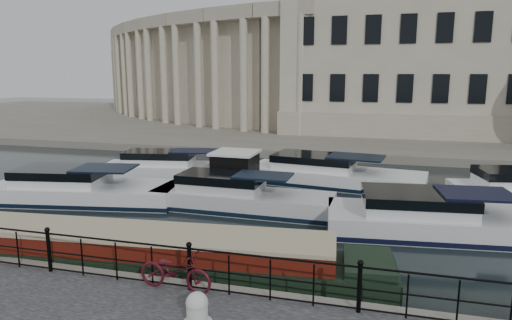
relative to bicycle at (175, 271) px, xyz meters
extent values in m
plane|color=black|center=(0.32, 2.37, -1.05)|extent=(160.00, 160.00, 0.00)
cube|color=#6B665B|center=(0.32, 41.37, -0.77)|extent=(120.00, 42.00, 0.55)
cylinder|color=black|center=(-3.68, 0.12, 0.05)|extent=(0.10, 0.10, 1.10)
sphere|color=black|center=(-3.68, 0.12, 0.65)|extent=(0.14, 0.14, 0.14)
cylinder|color=black|center=(0.32, 0.12, 0.05)|extent=(0.10, 0.10, 1.10)
sphere|color=black|center=(0.32, 0.12, 0.65)|extent=(0.14, 0.14, 0.14)
cylinder|color=black|center=(4.32, 0.12, 0.05)|extent=(0.10, 0.10, 1.10)
sphere|color=black|center=(4.32, 0.12, 0.65)|extent=(0.14, 0.14, 0.14)
cylinder|color=black|center=(0.32, 0.12, 0.55)|extent=(24.00, 0.05, 0.05)
cylinder|color=black|center=(0.32, 0.12, 0.05)|extent=(24.00, 0.04, 0.04)
cylinder|color=black|center=(0.32, 0.12, -0.42)|extent=(24.00, 0.04, 0.04)
cube|color=#ADA38C|center=(6.32, 35.37, 6.50)|extent=(20.00, 14.00, 14.00)
cube|color=#9E937F|center=(6.32, 35.37, 0.50)|extent=(20.30, 14.30, 2.00)
cube|color=#ADA38C|center=(-3.00, 31.39, 5.00)|extent=(5.73, 4.06, 11.00)
cube|color=#9E937F|center=(-3.44, 29.44, 9.90)|extent=(5.62, 2.73, 1.20)
cylinder|color=#ADA38C|center=(-1.96, 28.53, 4.40)|extent=(0.70, 0.70, 9.80)
cylinder|color=#ADA38C|center=(-5.16, 29.24, 4.40)|extent=(0.70, 0.70, 9.80)
cube|color=#ADA38C|center=(-7.96, 32.81, 5.00)|extent=(5.90, 4.56, 11.00)
cube|color=#9E937F|center=(-8.63, 30.92, 9.90)|extent=(5.62, 3.30, 1.20)
cylinder|color=#ADA38C|center=(-7.27, 29.84, 4.40)|extent=(0.70, 0.70, 9.80)
cylinder|color=#ADA38C|center=(-10.36, 30.93, 4.40)|extent=(0.70, 0.70, 9.80)
cube|color=#ADA38C|center=(-12.71, 34.81, 5.00)|extent=(5.99, 4.99, 11.00)
cube|color=#9E937F|center=(-13.60, 33.02, 9.90)|extent=(5.55, 3.83, 1.20)
cylinder|color=#ADA38C|center=(-12.38, 31.78, 4.40)|extent=(0.70, 0.70, 9.80)
cylinder|color=#ADA38C|center=(-15.32, 33.23, 4.40)|extent=(0.70, 0.70, 9.80)
cube|color=#ADA38C|center=(-17.19, 37.37, 5.00)|extent=(5.99, 5.36, 11.00)
cube|color=#9E937F|center=(-18.29, 35.69, 9.90)|extent=(5.40, 4.29, 1.20)
cylinder|color=#ADA38C|center=(-17.22, 34.32, 4.40)|extent=(0.70, 0.70, 9.80)
cylinder|color=#ADA38C|center=(-19.97, 36.11, 4.40)|extent=(0.70, 0.70, 9.80)
cube|color=#ADA38C|center=(-21.33, 40.44, 5.00)|extent=(5.91, 5.64, 11.00)
cube|color=#9E937F|center=(-22.62, 38.91, 9.90)|extent=(5.16, 4.70, 1.20)
cylinder|color=#ADA38C|center=(-21.73, 37.42, 4.40)|extent=(0.70, 0.70, 9.80)
cylinder|color=#ADA38C|center=(-24.24, 39.53, 4.40)|extent=(0.70, 0.70, 9.80)
cube|color=#ADA38C|center=(-25.08, 43.99, 5.00)|extent=(5.74, 5.85, 11.00)
cube|color=#9E937F|center=(-26.54, 42.62, 9.90)|extent=(4.86, 5.04, 1.20)
cylinder|color=#ADA38C|center=(-25.83, 41.03, 4.40)|extent=(0.70, 0.70, 9.80)
cylinder|color=#ADA38C|center=(-28.07, 43.43, 4.40)|extent=(0.70, 0.70, 9.80)
cube|color=#ADA38C|center=(-28.37, 47.96, 5.00)|extent=(5.49, 5.97, 11.00)
cube|color=#9E937F|center=(-29.98, 46.78, 9.90)|extent=(4.48, 5.30, 1.20)
cylinder|color=#ADA38C|center=(-29.47, 45.12, 4.40)|extent=(0.70, 0.70, 9.80)
cylinder|color=#ADA38C|center=(-31.41, 47.76, 4.40)|extent=(0.70, 0.70, 9.80)
cube|color=#ADA38C|center=(-31.16, 52.29, 5.00)|extent=(5.16, 6.00, 11.00)
cube|color=#9E937F|center=(-32.90, 51.31, 9.90)|extent=(4.04, 5.49, 1.20)
cylinder|color=#ADA38C|center=(-32.60, 49.60, 4.40)|extent=(0.70, 0.70, 9.80)
cylinder|color=#ADA38C|center=(-34.20, 52.46, 4.40)|extent=(0.70, 0.70, 9.80)
cube|color=#ADA38C|center=(-33.41, 56.93, 5.00)|extent=(4.76, 5.95, 11.00)
cube|color=#9E937F|center=(-35.26, 56.17, 9.90)|extent=(3.54, 5.60, 1.20)
cylinder|color=#ADA38C|center=(-35.16, 54.43, 4.40)|extent=(0.70, 0.70, 9.80)
cylinder|color=#ADA38C|center=(-36.41, 57.47, 4.40)|extent=(0.70, 0.70, 9.80)
imported|color=#4B0D18|center=(0.00, 0.00, 0.00)|extent=(1.95, 0.81, 1.00)
cylinder|color=silver|center=(1.09, -1.27, -0.26)|extent=(0.45, 0.45, 0.47)
sphere|color=silver|center=(1.09, -1.27, -0.03)|extent=(0.47, 0.47, 0.47)
cube|color=black|center=(-2.91, 1.86, -0.95)|extent=(16.48, 3.64, 0.98)
cube|color=#54140C|center=(-2.91, 1.86, -0.30)|extent=(13.20, 3.02, 0.76)
cube|color=tan|center=(-2.91, 1.86, 0.10)|extent=(13.20, 3.08, 0.11)
cube|color=#6B665B|center=(-1.92, 10.70, -1.00)|extent=(2.84, 2.39, 0.23)
cube|color=black|center=(-1.92, 10.70, 0.05)|extent=(1.90, 1.90, 1.68)
cube|color=white|center=(-1.92, 10.70, 1.00)|extent=(2.09, 2.09, 0.11)
cube|color=white|center=(-8.17, 7.84, -0.85)|extent=(8.77, 4.24, 1.20)
cube|color=black|center=(-8.17, 7.84, -0.93)|extent=(8.86, 4.28, 0.18)
cube|color=white|center=(-9.17, 7.67, 0.00)|extent=(4.12, 2.96, 0.90)
cube|color=black|center=(-7.18, 8.01, 0.50)|extent=(2.82, 2.41, 0.08)
cube|color=silver|center=(-0.90, 8.45, -0.85)|extent=(7.73, 2.46, 1.20)
cube|color=black|center=(-0.90, 8.45, -0.93)|extent=(7.81, 2.49, 0.18)
cube|color=silver|center=(-1.83, 8.47, 0.00)|extent=(3.50, 1.95, 0.90)
cube|color=black|center=(0.02, 8.43, 0.50)|extent=(2.34, 1.65, 0.08)
cube|color=silver|center=(6.98, 7.54, -0.85)|extent=(8.52, 3.85, 1.20)
cube|color=black|center=(6.98, 7.54, -0.93)|extent=(8.61, 3.89, 0.18)
cube|color=silver|center=(6.00, 7.44, 0.00)|extent=(3.95, 2.82, 0.90)
cube|color=black|center=(7.97, 7.65, 0.50)|extent=(2.69, 2.33, 0.08)
cube|color=white|center=(-6.08, 13.13, -0.85)|extent=(8.35, 3.61, 1.20)
cube|color=black|center=(-6.08, 13.13, -0.93)|extent=(8.43, 3.65, 0.18)
cube|color=white|center=(-7.04, 12.96, 0.00)|extent=(3.90, 2.45, 0.90)
cube|color=black|center=(-5.13, 13.30, 0.50)|extent=(2.66, 1.97, 0.08)
cube|color=white|center=(2.42, 13.95, -0.85)|extent=(9.34, 4.10, 1.20)
cube|color=black|center=(2.42, 13.95, -0.93)|extent=(9.43, 4.14, 0.18)
cube|color=white|center=(1.35, 14.10, 0.00)|extent=(4.35, 2.90, 0.90)
cube|color=black|center=(3.49, 13.80, 0.50)|extent=(2.96, 2.37, 0.08)
camera|label=1|loc=(4.58, -9.38, 4.68)|focal=32.00mm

